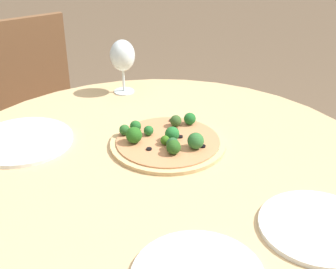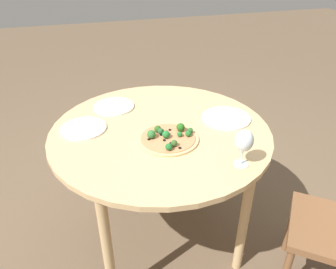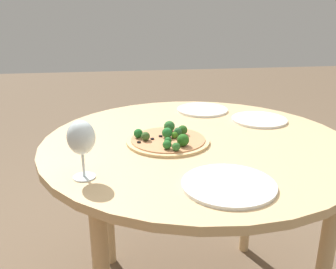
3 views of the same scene
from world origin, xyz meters
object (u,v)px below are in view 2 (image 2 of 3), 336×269
wine_glass (244,141)px  plate_side (84,128)px  plate_near (114,106)px  plate_far (226,118)px  pizza (168,137)px

wine_glass → plate_side: 0.82m
plate_near → plate_far: bearing=61.9°
plate_near → wine_glass: bearing=33.2°
plate_far → pizza: bearing=-72.0°
plate_far → plate_side: size_ratio=1.11×
pizza → wine_glass: (0.28, 0.25, 0.11)m
plate_side → plate_near: bearing=138.2°
plate_near → plate_far: (0.30, 0.57, 0.00)m
plate_far → plate_side: 0.76m
pizza → plate_far: 0.38m
pizza → wine_glass: 0.39m
pizza → plate_near: size_ratio=1.29×
wine_glass → plate_near: bearing=-146.8°
plate_near → plate_far: size_ratio=0.89×
pizza → plate_far: pizza is taller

